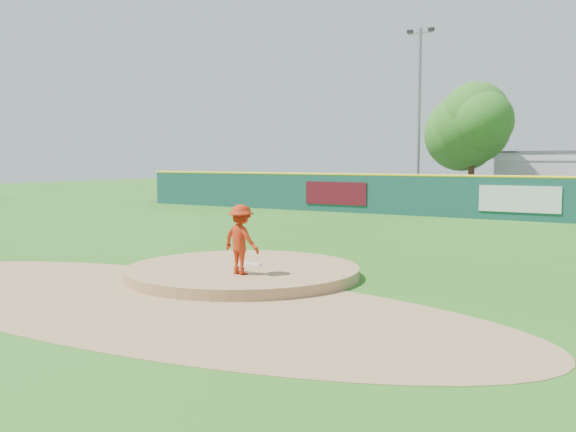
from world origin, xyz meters
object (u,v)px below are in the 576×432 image
Objects in this scene: pitcher at (241,240)px; van at (515,203)px; playground_slide at (233,188)px; deciduous_tree at (472,129)px; light_pole_left at (419,108)px.

van is (0.77, 22.12, -0.41)m from pitcher.
pitcher is 28.09m from playground_slide.
pitcher is 26.20m from deciduous_tree.
light_pole_left is (-4.00, 2.00, 1.50)m from deciduous_tree.
playground_slide is at bearing -152.14° from light_pole_left.
light_pole_left is at bearing 27.86° from playground_slide.
pitcher is at bearing -84.31° from deciduous_tree.
deciduous_tree is 4.72m from light_pole_left.
deciduous_tree is (-3.34, 3.71, 3.94)m from van.
deciduous_tree is at bearing 39.78° from van.
van is 0.39× the size of light_pole_left.
deciduous_tree reaches higher than pitcher.
light_pole_left reaches higher than pitcher.
playground_slide is 0.29× the size of light_pole_left.
deciduous_tree reaches higher than van.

